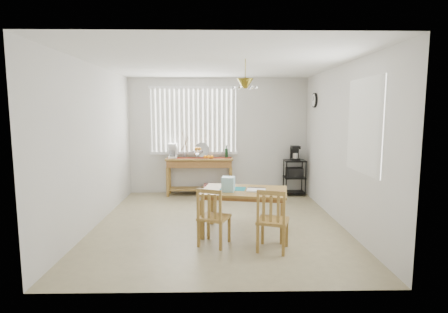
{
  "coord_description": "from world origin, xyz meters",
  "views": [
    {
      "loc": [
        -0.02,
        -5.64,
        1.84
      ],
      "look_at": [
        0.1,
        0.55,
        1.05
      ],
      "focal_mm": 28.0,
      "sensor_mm": 36.0,
      "label": 1
    }
  ],
  "objects_px": {
    "dining_table": "(244,195)",
    "chair_right": "(272,221)",
    "wire_cart": "(294,174)",
    "cart_items": "(295,153)",
    "sideboard": "(200,167)",
    "chair_left": "(213,217)"
  },
  "relations": [
    {
      "from": "dining_table",
      "to": "chair_right",
      "type": "bearing_deg",
      "value": -65.45
    },
    {
      "from": "wire_cart",
      "to": "cart_items",
      "type": "relative_size",
      "value": 2.43
    },
    {
      "from": "sideboard",
      "to": "chair_left",
      "type": "xyz_separation_m",
      "value": [
        0.33,
        -3.0,
        -0.22
      ]
    },
    {
      "from": "sideboard",
      "to": "cart_items",
      "type": "xyz_separation_m",
      "value": [
        2.11,
        -0.01,
        0.31
      ]
    },
    {
      "from": "wire_cart",
      "to": "chair_left",
      "type": "distance_m",
      "value": 3.47
    },
    {
      "from": "sideboard",
      "to": "wire_cart",
      "type": "xyz_separation_m",
      "value": [
        2.11,
        -0.02,
        -0.15
      ]
    },
    {
      "from": "chair_right",
      "to": "dining_table",
      "type": "bearing_deg",
      "value": 114.55
    },
    {
      "from": "sideboard",
      "to": "cart_items",
      "type": "bearing_deg",
      "value": -0.39
    },
    {
      "from": "dining_table",
      "to": "chair_right",
      "type": "relative_size",
      "value": 1.64
    },
    {
      "from": "wire_cart",
      "to": "cart_items",
      "type": "height_order",
      "value": "cart_items"
    },
    {
      "from": "cart_items",
      "to": "dining_table",
      "type": "xyz_separation_m",
      "value": [
        -1.31,
        -2.5,
        -0.33
      ]
    },
    {
      "from": "sideboard",
      "to": "cart_items",
      "type": "relative_size",
      "value": 4.58
    },
    {
      "from": "sideboard",
      "to": "chair_right",
      "type": "distance_m",
      "value": 3.4
    },
    {
      "from": "sideboard",
      "to": "chair_right",
      "type": "height_order",
      "value": "chair_right"
    },
    {
      "from": "dining_table",
      "to": "chair_left",
      "type": "xyz_separation_m",
      "value": [
        -0.47,
        -0.49,
        -0.19
      ]
    },
    {
      "from": "wire_cart",
      "to": "cart_items",
      "type": "xyz_separation_m",
      "value": [
        0.0,
        0.01,
        0.46
      ]
    },
    {
      "from": "dining_table",
      "to": "chair_right",
      "type": "xyz_separation_m",
      "value": [
        0.32,
        -0.7,
        -0.18
      ]
    },
    {
      "from": "sideboard",
      "to": "dining_table",
      "type": "relative_size",
      "value": 1.06
    },
    {
      "from": "sideboard",
      "to": "wire_cart",
      "type": "distance_m",
      "value": 2.11
    },
    {
      "from": "chair_left",
      "to": "dining_table",
      "type": "bearing_deg",
      "value": 46.41
    },
    {
      "from": "wire_cart",
      "to": "chair_right",
      "type": "height_order",
      "value": "chair_right"
    },
    {
      "from": "dining_table",
      "to": "chair_right",
      "type": "height_order",
      "value": "chair_right"
    }
  ]
}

